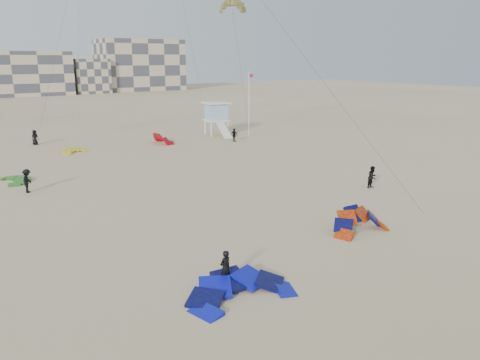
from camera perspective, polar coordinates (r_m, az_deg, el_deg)
ground at (r=21.58m, az=2.79°, el=-12.86°), size 320.00×320.00×0.00m
kite_ground_blue at (r=20.77m, az=0.19°, el=-14.01°), size 5.14×5.38×2.45m
kite_ground_orange at (r=28.74m, az=14.37°, el=-6.14°), size 3.76×3.80×3.62m
kite_ground_green at (r=43.37m, az=-25.84°, el=-0.17°), size 3.79×3.60×0.79m
kite_ground_red_far at (r=57.77m, az=-9.32°, el=4.45°), size 3.72×3.65×3.61m
kite_ground_yellow at (r=54.37m, az=-19.41°, el=3.19°), size 3.93×4.04×1.36m
kitesurfer_main at (r=21.34m, az=-1.81°, el=-10.68°), size 0.68×0.51×1.67m
kitesurfer_b at (r=38.38m, az=15.84°, el=0.35°), size 0.97×0.81×1.77m
kitesurfer_c at (r=39.14m, az=-24.50°, el=-0.10°), size 1.17×1.37×1.84m
kitesurfer_d at (r=58.02m, az=-0.70°, el=5.51°), size 0.66×1.04×1.65m
kitesurfer_e at (r=60.99m, az=-23.73°, el=4.79°), size 1.02×0.84×1.78m
kitesurfer_f at (r=81.14m, az=-3.28°, el=8.16°), size 0.75×1.81×1.90m
kite_fly_olive at (r=57.86m, az=-0.98°, el=20.32°), size 4.30×4.22×15.85m
lifeguard_tower_near at (r=63.10m, az=-2.90°, el=7.45°), size 3.59×6.25×4.37m
flagpole at (r=62.04m, az=1.11°, el=9.40°), size 0.68×0.10×8.36m
condo_mid at (r=146.86m, az=-26.54°, el=11.52°), size 32.00×16.00×12.00m
condo_east at (r=159.61m, az=-12.07°, el=13.53°), size 26.00×14.00×16.00m
condo_fill_right at (r=149.79m, az=-17.89°, el=11.97°), size 10.00×10.00×10.00m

